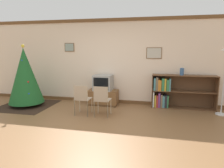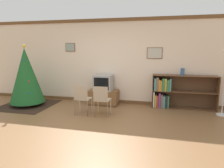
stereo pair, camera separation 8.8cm
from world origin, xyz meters
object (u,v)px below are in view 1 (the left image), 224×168
christmas_tree (25,76)px  vase (182,72)px  tv_console (103,97)px  bookshelf (171,92)px  television (103,83)px  folding_chair_right (102,99)px  folding_chair_left (82,98)px

christmas_tree → vase: size_ratio=8.99×
tv_console → bookshelf: bookshelf is taller
television → folding_chair_right: (0.27, -1.15, -0.24)m
christmas_tree → vase: bearing=8.6°
folding_chair_left → vase: (2.62, 1.21, 0.64)m
tv_console → vase: size_ratio=4.44×
christmas_tree → folding_chair_left: size_ratio=2.30×
folding_chair_right → vase: 2.49m
folding_chair_right → television: bearing=103.3°
folding_chair_left → folding_chair_right: bearing=0.0°
folding_chair_left → vase: 2.96m
television → folding_chair_right: 1.20m
tv_console → television: 0.47m
tv_console → television: television is taller
folding_chair_right → folding_chair_left: bearing=180.0°
tv_console → vase: bearing=1.4°
tv_console → vase: 2.51m
christmas_tree → bookshelf: (4.40, 0.74, -0.47)m
christmas_tree → television: christmas_tree is taller
vase → television: bearing=-178.6°
tv_console → television: (0.00, -0.00, 0.47)m
folding_chair_left → vase: vase is taller
bookshelf → vase: vase is taller
television → vase: 2.39m
television → bookshelf: bearing=2.7°
vase → folding_chair_right: bearing=-149.9°
vase → christmas_tree: bearing=-171.4°
christmas_tree → folding_chair_right: 2.67m
bookshelf → christmas_tree: bearing=-170.4°
vase → bookshelf: bearing=171.2°
television → folding_chair_right: bearing=-76.7°
television → folding_chair_right: television is taller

